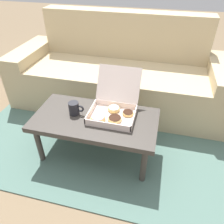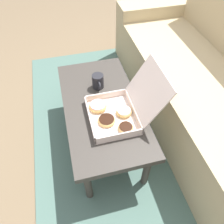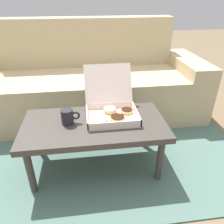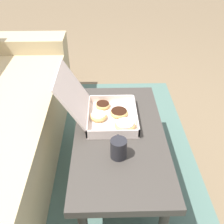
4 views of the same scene
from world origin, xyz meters
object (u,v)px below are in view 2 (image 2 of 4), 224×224
Objects in this scene: pastry_box at (118,110)px; coffee_mug at (98,82)px; coffee_table at (102,109)px; couch at (214,90)px.

pastry_box is 0.29m from coffee_mug.
coffee_table is 0.19m from coffee_mug.
couch is 0.85m from coffee_mug.
coffee_mug is (-0.17, -0.83, 0.12)m from couch.
couch is 5.28× the size of pastry_box.
coffee_mug is at bearing -167.43° from pastry_box.
couch is at bearing 90.00° from coffee_table.
coffee_table is 0.17m from pastry_box.
coffee_table is 7.74× the size of coffee_mug.
pastry_box is (0.12, -0.76, 0.12)m from couch.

